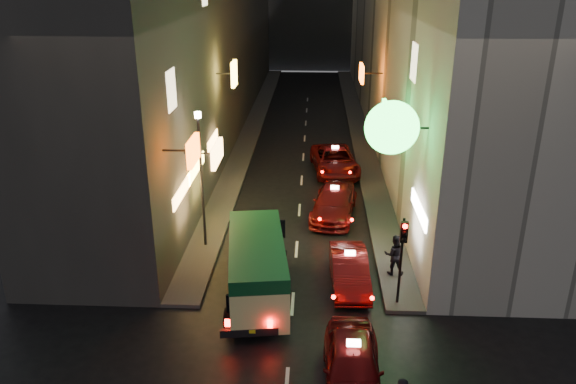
# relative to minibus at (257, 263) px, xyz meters

# --- Properties ---
(building_left) EXTENTS (7.55, 52.00, 18.00)m
(building_left) POSITION_rel_minibus_xyz_m (-6.62, 25.20, 7.42)
(building_left) COLOR #383532
(building_left) RESTS_ON ground
(building_right) EXTENTS (8.40, 52.00, 18.00)m
(building_right) POSITION_rel_minibus_xyz_m (9.37, 25.20, 7.42)
(building_right) COLOR beige
(building_right) RESTS_ON ground
(sidewalk_left) EXTENTS (1.50, 52.00, 0.15)m
(sidewalk_left) POSITION_rel_minibus_xyz_m (-2.88, 25.21, -1.51)
(sidewalk_left) COLOR #43403E
(sidewalk_left) RESTS_ON ground
(sidewalk_right) EXTENTS (1.50, 52.00, 0.15)m
(sidewalk_right) POSITION_rel_minibus_xyz_m (5.62, 25.21, -1.51)
(sidewalk_right) COLOR #43403E
(sidewalk_right) RESTS_ON ground
(minibus) EXTENTS (2.80, 6.06, 2.51)m
(minibus) POSITION_rel_minibus_xyz_m (0.00, 0.00, 0.00)
(minibus) COLOR #F1F096
(minibus) RESTS_ON ground
(taxi_near) EXTENTS (2.34, 5.57, 1.93)m
(taxi_near) POSITION_rel_minibus_xyz_m (3.38, -4.76, -0.70)
(taxi_near) COLOR #620C0D
(taxi_near) RESTS_ON ground
(taxi_second) EXTENTS (2.22, 5.06, 1.76)m
(taxi_second) POSITION_rel_minibus_xyz_m (3.60, 1.23, -0.79)
(taxi_second) COLOR #620C0D
(taxi_second) RESTS_ON ground
(taxi_third) EXTENTS (3.01, 5.69, 1.89)m
(taxi_third) POSITION_rel_minibus_xyz_m (3.19, 8.10, -0.72)
(taxi_third) COLOR #620C0D
(taxi_third) RESTS_ON ground
(taxi_far) EXTENTS (3.04, 5.97, 1.99)m
(taxi_far) POSITION_rel_minibus_xyz_m (3.41, 14.76, -0.67)
(taxi_far) COLOR #620C0D
(taxi_far) RESTS_ON ground
(pedestrian_sidewalk) EXTENTS (0.78, 0.52, 1.99)m
(pedestrian_sidewalk) POSITION_rel_minibus_xyz_m (5.48, 1.97, -0.44)
(pedestrian_sidewalk) COLOR black
(pedestrian_sidewalk) RESTS_ON sidewalk_right
(traffic_light) EXTENTS (0.26, 0.43, 3.50)m
(traffic_light) POSITION_rel_minibus_xyz_m (5.37, -0.32, 1.10)
(traffic_light) COLOR black
(traffic_light) RESTS_ON sidewalk_right
(lamp_post) EXTENTS (0.28, 0.28, 6.22)m
(lamp_post) POSITION_rel_minibus_xyz_m (-2.83, 4.21, 2.14)
(lamp_post) COLOR black
(lamp_post) RESTS_ON sidewalk_left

